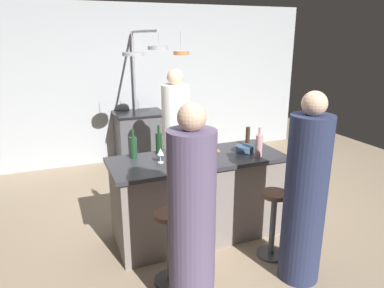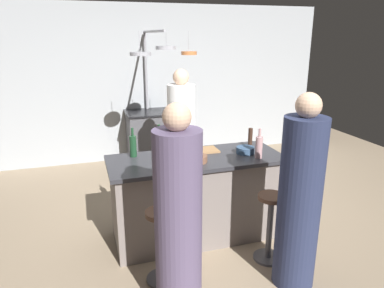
# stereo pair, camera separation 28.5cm
# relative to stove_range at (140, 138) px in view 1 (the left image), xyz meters

# --- Properties ---
(ground_plane) EXTENTS (9.00, 9.00, 0.00)m
(ground_plane) POSITION_rel_stove_range_xyz_m (0.00, -2.45, -0.45)
(ground_plane) COLOR gray
(back_wall) EXTENTS (6.40, 0.16, 2.60)m
(back_wall) POSITION_rel_stove_range_xyz_m (0.00, 0.40, 0.85)
(back_wall) COLOR #9EA3A8
(back_wall) RESTS_ON ground_plane
(kitchen_island) EXTENTS (1.80, 0.72, 0.90)m
(kitchen_island) POSITION_rel_stove_range_xyz_m (0.00, -2.45, 0.01)
(kitchen_island) COLOR slate
(kitchen_island) RESTS_ON ground_plane
(stove_range) EXTENTS (0.80, 0.64, 0.89)m
(stove_range) POSITION_rel_stove_range_xyz_m (0.00, 0.00, 0.00)
(stove_range) COLOR #47474C
(stove_range) RESTS_ON ground_plane
(chef) EXTENTS (0.36, 0.36, 1.70)m
(chef) POSITION_rel_stove_range_xyz_m (0.14, -1.38, 0.34)
(chef) COLOR white
(chef) RESTS_ON ground_plane
(bar_stool_right) EXTENTS (0.28, 0.28, 0.68)m
(bar_stool_right) POSITION_rel_stove_range_xyz_m (0.53, -3.07, -0.07)
(bar_stool_right) COLOR #4C4C51
(bar_stool_right) RESTS_ON ground_plane
(guest_right) EXTENTS (0.36, 0.36, 1.69)m
(guest_right) POSITION_rel_stove_range_xyz_m (0.58, -3.43, 0.34)
(guest_right) COLOR #262D4C
(guest_right) RESTS_ON ground_plane
(bar_stool_left) EXTENTS (0.28, 0.28, 0.68)m
(bar_stool_left) POSITION_rel_stove_range_xyz_m (-0.52, -3.07, -0.07)
(bar_stool_left) COLOR #4C4C51
(bar_stool_left) RESTS_ON ground_plane
(guest_left) EXTENTS (0.35, 0.35, 1.67)m
(guest_left) POSITION_rel_stove_range_xyz_m (-0.47, -3.47, 0.33)
(guest_left) COLOR #594C6B
(guest_left) RESTS_ON ground_plane
(overhead_pot_rack) EXTENTS (0.89, 1.48, 2.17)m
(overhead_pot_rack) POSITION_rel_stove_range_xyz_m (-0.01, -0.60, 1.25)
(overhead_pot_rack) COLOR gray
(overhead_pot_rack) RESTS_ON ground_plane
(cutting_board) EXTENTS (0.32, 0.22, 0.02)m
(cutting_board) POSITION_rel_stove_range_xyz_m (0.13, -2.27, 0.46)
(cutting_board) COLOR #997047
(cutting_board) RESTS_ON kitchen_island
(pepper_mill) EXTENTS (0.05, 0.05, 0.21)m
(pepper_mill) POSITION_rel_stove_range_xyz_m (0.69, -2.27, 0.56)
(pepper_mill) COLOR #382319
(pepper_mill) RESTS_ON kitchen_island
(wine_bottle_red) EXTENTS (0.07, 0.07, 0.31)m
(wine_bottle_red) POSITION_rel_stove_range_xyz_m (-0.33, -2.18, 0.57)
(wine_bottle_red) COLOR #143319
(wine_bottle_red) RESTS_ON kitchen_island
(wine_bottle_green) EXTENTS (0.07, 0.07, 0.30)m
(wine_bottle_green) POSITION_rel_stove_range_xyz_m (-0.61, -2.22, 0.57)
(wine_bottle_green) COLOR #193D23
(wine_bottle_green) RESTS_ON kitchen_island
(wine_bottle_rose) EXTENTS (0.07, 0.07, 0.31)m
(wine_bottle_rose) POSITION_rel_stove_range_xyz_m (0.60, -2.65, 0.57)
(wine_bottle_rose) COLOR #B78C8E
(wine_bottle_rose) RESTS_ON kitchen_island
(wine_glass_near_right_guest) EXTENTS (0.07, 0.07, 0.15)m
(wine_glass_near_right_guest) POSITION_rel_stove_range_xyz_m (-0.40, -2.46, 0.56)
(wine_glass_near_right_guest) COLOR silver
(wine_glass_near_right_guest) RESTS_ON kitchen_island
(wine_glass_near_left_guest) EXTENTS (0.07, 0.07, 0.15)m
(wine_glass_near_left_guest) POSITION_rel_stove_range_xyz_m (-0.16, -2.46, 0.56)
(wine_glass_near_left_guest) COLOR silver
(wine_glass_near_left_guest) RESTS_ON kitchen_island
(wine_glass_by_chef) EXTENTS (0.07, 0.07, 0.15)m
(wine_glass_by_chef) POSITION_rel_stove_range_xyz_m (-0.11, -2.70, 0.56)
(wine_glass_by_chef) COLOR silver
(wine_glass_by_chef) RESTS_ON kitchen_island
(mixing_bowl_blue) EXTENTS (0.19, 0.19, 0.07)m
(mixing_bowl_blue) POSITION_rel_stove_range_xyz_m (0.54, -2.48, 0.49)
(mixing_bowl_blue) COLOR #334C6B
(mixing_bowl_blue) RESTS_ON kitchen_island
(mixing_bowl_wooden) EXTENTS (0.22, 0.22, 0.06)m
(mixing_bowl_wooden) POSITION_rel_stove_range_xyz_m (-0.04, -2.57, 0.48)
(mixing_bowl_wooden) COLOR brown
(mixing_bowl_wooden) RESTS_ON kitchen_island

